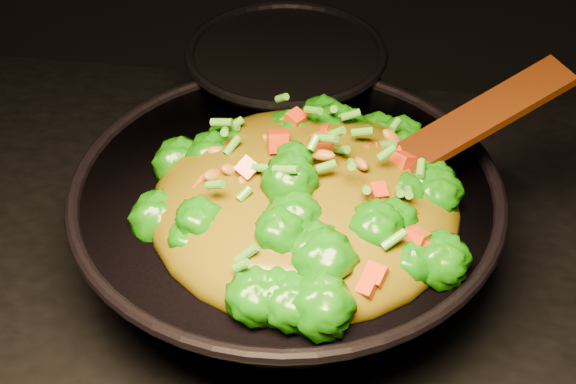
# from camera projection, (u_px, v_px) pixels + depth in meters

# --- Properties ---
(wok) EXTENTS (0.42, 0.42, 0.11)m
(wok) POSITION_uv_depth(u_px,v_px,m) (287.00, 230.00, 0.78)
(wok) COLOR black
(wok) RESTS_ON stovetop
(stir_fry) EXTENTS (0.36, 0.36, 0.10)m
(stir_fry) POSITION_uv_depth(u_px,v_px,m) (305.00, 169.00, 0.69)
(stir_fry) COLOR #146607
(stir_fry) RESTS_ON wok
(spatula) EXTENTS (0.25, 0.16, 0.11)m
(spatula) POSITION_uv_depth(u_px,v_px,m) (431.00, 146.00, 0.72)
(spatula) COLOR #311404
(spatula) RESTS_ON wok
(back_pot) EXTENTS (0.25, 0.25, 0.13)m
(back_pot) POSITION_uv_depth(u_px,v_px,m) (286.00, 94.00, 0.95)
(back_pot) COLOR black
(back_pot) RESTS_ON stovetop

